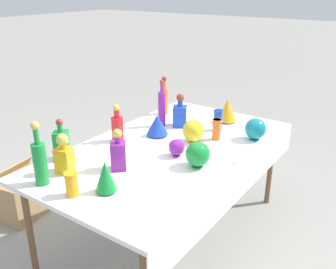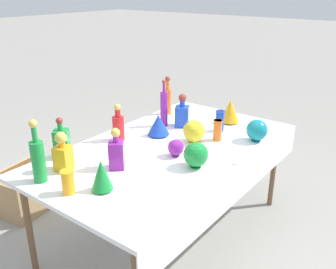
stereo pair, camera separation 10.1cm
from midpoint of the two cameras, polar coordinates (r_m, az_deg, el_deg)
name	(u,v)px [view 2 (the right image)]	position (r m, az deg, el deg)	size (l,w,h in m)	color
ground_plane	(168,233)	(3.12, 0.96, -14.82)	(40.00, 40.00, 0.00)	gray
display_table	(171,154)	(2.74, 1.51, -2.99)	(2.00, 1.16, 0.76)	white
tall_bottle_0	(164,108)	(3.10, 0.32, 4.10)	(0.06, 0.06, 0.39)	purple
tall_bottle_1	(38,158)	(2.32, -18.05, -3.45)	(0.08, 0.08, 0.39)	#198C38
tall_bottle_2	(168,99)	(3.39, 0.79, 5.46)	(0.07, 0.07, 0.35)	orange
tall_bottle_3	(118,126)	(2.83, -6.57, 1.26)	(0.09, 0.09, 0.29)	red
square_decanter_0	(182,114)	(3.10, 3.11, 3.15)	(0.15, 0.15, 0.28)	blue
square_decanter_1	(62,142)	(2.62, -14.83, -1.12)	(0.14, 0.14, 0.29)	#198C38
square_decanter_2	(116,152)	(2.40, -6.67, -2.70)	(0.13, 0.13, 0.28)	purple
square_decanter_3	(63,154)	(2.43, -14.61, -2.84)	(0.12, 0.12, 0.26)	orange
slender_vase_0	(68,181)	(2.18, -13.74, -6.95)	(0.08, 0.08, 0.14)	orange
slender_vase_1	(218,129)	(2.85, 8.57, 0.76)	(0.07, 0.07, 0.16)	orange
slender_vase_2	(220,120)	(3.04, 8.86, 2.15)	(0.08, 0.08, 0.17)	blue
fluted_vase_0	(158,125)	(2.91, -0.49, 1.51)	(0.17, 0.17, 0.17)	blue
fluted_vase_1	(102,175)	(2.16, -8.78, -6.11)	(0.13, 0.13, 0.19)	#198C38
fluted_vase_2	(230,111)	(3.23, 10.33, 3.56)	(0.16, 0.16, 0.20)	orange
round_bowl_0	(196,155)	(2.42, 5.47, -3.10)	(0.16, 0.16, 0.17)	#198C38
round_bowl_1	(257,130)	(2.90, 14.36, 0.64)	(0.16, 0.16, 0.17)	teal
round_bowl_2	(194,131)	(2.79, 4.99, 0.50)	(0.16, 0.16, 0.17)	yellow
round_bowl_3	(176,148)	(2.57, 2.32, -2.03)	(0.11, 0.11, 0.12)	purple
price_tag_left	(238,161)	(2.53, 11.78, -3.97)	(0.05, 0.01, 0.04)	white
cardboard_box_behind_left	(27,192)	(3.51, -19.97, -8.19)	(0.50, 0.40, 0.44)	tan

